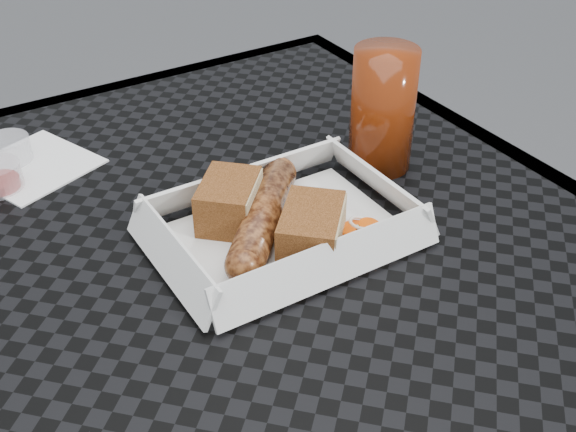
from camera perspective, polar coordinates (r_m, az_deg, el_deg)
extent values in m
cube|color=black|center=(0.71, -6.60, -2.60)|extent=(0.80, 0.80, 0.01)
cube|color=black|center=(1.03, -16.25, 8.42)|extent=(0.80, 0.03, 0.03)
cube|color=black|center=(0.92, 15.74, 4.95)|extent=(0.03, 0.80, 0.03)
cylinder|color=black|center=(1.32, 1.37, -2.58)|extent=(0.03, 0.03, 0.73)
cube|color=white|center=(0.71, -0.42, -1.45)|extent=(0.22, 0.15, 0.00)
cylinder|color=brown|center=(0.70, -1.95, 0.04)|extent=(0.13, 0.14, 0.04)
sphere|color=brown|center=(0.77, -0.67, 3.36)|extent=(0.04, 0.04, 0.04)
sphere|color=brown|center=(0.64, -3.48, -3.92)|extent=(0.04, 0.04, 0.04)
cube|color=brown|center=(0.72, -4.70, 1.16)|extent=(0.09, 0.09, 0.05)
cube|color=brown|center=(0.68, 1.85, -1.02)|extent=(0.09, 0.10, 0.04)
cylinder|color=#FF590B|center=(0.71, 4.98, -1.38)|extent=(0.02, 0.02, 0.00)
torus|color=white|center=(0.71, 5.79, -1.38)|extent=(0.02, 0.02, 0.00)
cube|color=#B2D17F|center=(0.72, 5.60, -1.00)|extent=(0.02, 0.02, 0.00)
cube|color=white|center=(0.87, -19.50, 3.74)|extent=(0.16, 0.16, 0.00)
cylinder|color=silver|center=(0.88, -21.22, 4.89)|extent=(0.05, 0.05, 0.03)
cylinder|color=#611F08|center=(0.80, 7.49, 8.32)|extent=(0.07, 0.07, 0.14)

